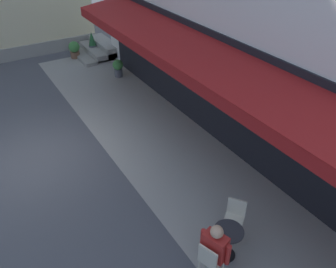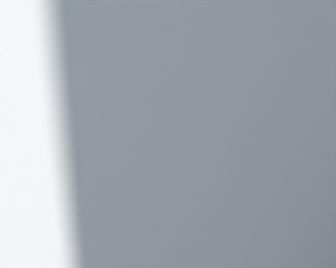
{
  "view_description": "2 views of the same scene",
  "coord_description": "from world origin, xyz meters",
  "px_view_note": "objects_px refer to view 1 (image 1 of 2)",
  "views": [
    {
      "loc": [
        -8.48,
        0.87,
        6.07
      ],
      "look_at": [
        -1.95,
        -3.17,
        0.84
      ],
      "focal_mm": 36.64,
      "sensor_mm": 36.0,
      "label": 1
    },
    {
      "loc": [
        7.63,
        -9.05,
        4.66
      ],
      "look_at": [
        -2.32,
        -2.5,
        1.23
      ],
      "focal_mm": 35.13,
      "sensor_mm": 36.0,
      "label": 2
    }
  ],
  "objects_px": {
    "potted_plant_mid_terrace": "(74,49)",
    "potted_plant_by_steps": "(92,43)",
    "cafe_chair_cream_by_window": "(210,259)",
    "seated_companion_in_red": "(217,246)",
    "potted_plant_under_sign": "(118,67)",
    "cafe_table_streetside": "(228,239)",
    "cafe_chair_cream_kerbside": "(235,215)"
  },
  "relations": [
    {
      "from": "potted_plant_mid_terrace",
      "to": "potted_plant_by_steps",
      "type": "bearing_deg",
      "value": -89.69
    },
    {
      "from": "cafe_chair_cream_by_window",
      "to": "potted_plant_mid_terrace",
      "type": "xyz_separation_m",
      "value": [
        12.29,
        -1.59,
        -0.13
      ]
    },
    {
      "from": "seated_companion_in_red",
      "to": "potted_plant_mid_terrace",
      "type": "height_order",
      "value": "seated_companion_in_red"
    },
    {
      "from": "cafe_chair_cream_by_window",
      "to": "potted_plant_under_sign",
      "type": "bearing_deg",
      "value": -14.58
    },
    {
      "from": "potted_plant_by_steps",
      "to": "potted_plant_mid_terrace",
      "type": "bearing_deg",
      "value": 90.31
    },
    {
      "from": "cafe_table_streetside",
      "to": "cafe_chair_cream_kerbside",
      "type": "bearing_deg",
      "value": -53.43
    },
    {
      "from": "cafe_table_streetside",
      "to": "cafe_chair_cream_kerbside",
      "type": "relative_size",
      "value": 0.82
    },
    {
      "from": "cafe_chair_cream_by_window",
      "to": "potted_plant_under_sign",
      "type": "relative_size",
      "value": 1.25
    },
    {
      "from": "cafe_chair_cream_by_window",
      "to": "potted_plant_by_steps",
      "type": "relative_size",
      "value": 0.85
    },
    {
      "from": "cafe_chair_cream_by_window",
      "to": "cafe_chair_cream_kerbside",
      "type": "bearing_deg",
      "value": -62.5
    },
    {
      "from": "cafe_chair_cream_kerbside",
      "to": "potted_plant_by_steps",
      "type": "distance_m",
      "value": 11.8
    },
    {
      "from": "cafe_table_streetside",
      "to": "cafe_chair_cream_by_window",
      "type": "height_order",
      "value": "cafe_chair_cream_by_window"
    },
    {
      "from": "cafe_chair_cream_by_window",
      "to": "potted_plant_under_sign",
      "type": "xyz_separation_m",
      "value": [
        9.35,
        -2.43,
        -0.14
      ]
    },
    {
      "from": "cafe_table_streetside",
      "to": "potted_plant_by_steps",
      "type": "distance_m",
      "value": 12.24
    },
    {
      "from": "cafe_table_streetside",
      "to": "potted_plant_under_sign",
      "type": "xyz_separation_m",
      "value": [
        9.15,
        -1.83,
        -0.09
      ]
    },
    {
      "from": "cafe_table_streetside",
      "to": "potted_plant_under_sign",
      "type": "height_order",
      "value": "cafe_table_streetside"
    },
    {
      "from": "cafe_chair_cream_kerbside",
      "to": "potted_plant_mid_terrace",
      "type": "bearing_deg",
      "value": -2.35
    },
    {
      "from": "cafe_table_streetside",
      "to": "seated_companion_in_red",
      "type": "xyz_separation_m",
      "value": [
        -0.13,
        0.4,
        0.2
      ]
    },
    {
      "from": "cafe_table_streetside",
      "to": "cafe_chair_cream_kerbside",
      "type": "distance_m",
      "value": 0.63
    },
    {
      "from": "cafe_chair_cream_kerbside",
      "to": "potted_plant_by_steps",
      "type": "relative_size",
      "value": 0.85
    },
    {
      "from": "cafe_table_streetside",
      "to": "cafe_chair_cream_by_window",
      "type": "bearing_deg",
      "value": 108.44
    },
    {
      "from": "cafe_chair_cream_kerbside",
      "to": "potted_plant_mid_terrace",
      "type": "height_order",
      "value": "cafe_chair_cream_kerbside"
    },
    {
      "from": "cafe_table_streetside",
      "to": "cafe_chair_cream_kerbside",
      "type": "xyz_separation_m",
      "value": [
        0.38,
        -0.51,
        0.06
      ]
    },
    {
      "from": "potted_plant_by_steps",
      "to": "cafe_chair_cream_by_window",
      "type": "bearing_deg",
      "value": 168.6
    },
    {
      "from": "cafe_table_streetside",
      "to": "seated_companion_in_red",
      "type": "distance_m",
      "value": 0.46
    },
    {
      "from": "cafe_chair_cream_kerbside",
      "to": "potted_plant_by_steps",
      "type": "height_order",
      "value": "potted_plant_by_steps"
    },
    {
      "from": "cafe_table_streetside",
      "to": "potted_plant_by_steps",
      "type": "relative_size",
      "value": 0.7
    },
    {
      "from": "seated_companion_in_red",
      "to": "potted_plant_by_steps",
      "type": "bearing_deg",
      "value": -10.54
    },
    {
      "from": "cafe_table_streetside",
      "to": "potted_plant_mid_terrace",
      "type": "distance_m",
      "value": 12.13
    },
    {
      "from": "cafe_table_streetside",
      "to": "potted_plant_by_steps",
      "type": "height_order",
      "value": "potted_plant_by_steps"
    },
    {
      "from": "cafe_chair_cream_by_window",
      "to": "seated_companion_in_red",
      "type": "distance_m",
      "value": 0.26
    },
    {
      "from": "potted_plant_mid_terrace",
      "to": "seated_companion_in_red",
      "type": "bearing_deg",
      "value": 173.54
    }
  ]
}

